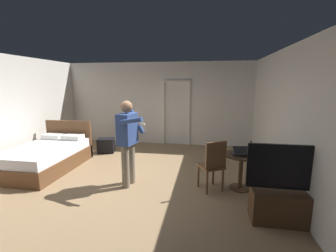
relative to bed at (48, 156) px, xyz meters
The scene contains 12 objects.
ground_plane 2.21m from the bed, 11.96° to the right, with size 6.98×6.98×0.00m, color #997A56.
wall_back 3.66m from the bed, 52.32° to the left, with size 6.39×0.12×2.71m, color silver.
wall_right 5.41m from the bed, ahead, with size 0.12×6.59×2.71m, color silver.
doorway_frame 3.97m from the bed, 44.29° to the left, with size 0.93×0.08×2.13m.
bed is the anchor object (origin of this frame).
tv_flatscreen 5.12m from the bed, 15.82° to the right, with size 1.13×0.40×1.19m.
side_table 4.46m from the bed, ahead, with size 0.65×0.65×0.70m.
laptop 4.46m from the bed, ahead, with size 0.36×0.37×0.17m.
bottle_on_table 4.64m from the bed, ahead, with size 0.06×0.06×0.29m.
wooden_chair 3.95m from the bed, ahead, with size 0.57×0.57×0.99m.
person_blue_shirt 2.43m from the bed, 14.17° to the right, with size 0.61×0.65×1.71m.
suitcase_dark 1.67m from the bed, 59.64° to the left, with size 0.47×0.37×0.42m, color black.
Camera 1 is at (1.60, -4.25, 2.04)m, focal length 24.30 mm.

